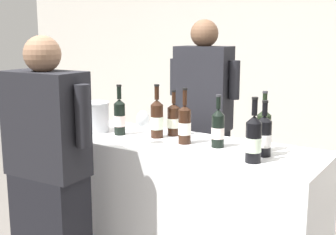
{
  "coord_description": "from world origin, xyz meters",
  "views": [
    {
      "loc": [
        1.61,
        -2.28,
        1.68
      ],
      "look_at": [
        0.11,
        0.0,
        1.15
      ],
      "focal_mm": 47.6,
      "sensor_mm": 36.0,
      "label": 1
    }
  ],
  "objects_px": {
    "wine_bottle_4": "(264,136)",
    "person_server": "(203,139)",
    "wine_bottle_3": "(218,128)",
    "wine_bottle_2": "(184,124)",
    "wine_bottle_7": "(120,117)",
    "person_guest": "(49,189)",
    "wine_glass": "(143,121)",
    "wine_bottle_1": "(174,120)",
    "ice_bucket": "(95,117)",
    "wine_bottle_5": "(42,110)",
    "wine_bottle_6": "(254,139)",
    "wine_bottle_8": "(156,119)",
    "wine_bottle_0": "(264,130)"
  },
  "relations": [
    {
      "from": "person_guest",
      "to": "wine_bottle_7",
      "type": "bearing_deg",
      "value": 89.35
    },
    {
      "from": "wine_bottle_7",
      "to": "ice_bucket",
      "type": "bearing_deg",
      "value": -175.14
    },
    {
      "from": "wine_glass",
      "to": "ice_bucket",
      "type": "xyz_separation_m",
      "value": [
        -0.48,
        0.1,
        -0.04
      ]
    },
    {
      "from": "wine_bottle_3",
      "to": "person_guest",
      "type": "distance_m",
      "value": 1.03
    },
    {
      "from": "wine_bottle_4",
      "to": "wine_glass",
      "type": "relative_size",
      "value": 1.49
    },
    {
      "from": "wine_bottle_4",
      "to": "person_server",
      "type": "xyz_separation_m",
      "value": [
        -0.73,
        0.63,
        -0.25
      ]
    },
    {
      "from": "wine_bottle_1",
      "to": "wine_bottle_6",
      "type": "xyz_separation_m",
      "value": [
        0.69,
        -0.3,
        0.02
      ]
    },
    {
      "from": "wine_bottle_4",
      "to": "person_server",
      "type": "height_order",
      "value": "person_server"
    },
    {
      "from": "wine_bottle_3",
      "to": "person_server",
      "type": "bearing_deg",
      "value": 125.5
    },
    {
      "from": "wine_bottle_7",
      "to": "wine_bottle_5",
      "type": "bearing_deg",
      "value": -170.89
    },
    {
      "from": "wine_bottle_3",
      "to": "wine_glass",
      "type": "distance_m",
      "value": 0.45
    },
    {
      "from": "wine_bottle_3",
      "to": "person_guest",
      "type": "height_order",
      "value": "person_guest"
    },
    {
      "from": "wine_bottle_2",
      "to": "wine_bottle_0",
      "type": "bearing_deg",
      "value": 12.39
    },
    {
      "from": "wine_bottle_1",
      "to": "ice_bucket",
      "type": "height_order",
      "value": "wine_bottle_1"
    },
    {
      "from": "wine_bottle_5",
      "to": "ice_bucket",
      "type": "height_order",
      "value": "wine_bottle_5"
    },
    {
      "from": "wine_bottle_7",
      "to": "ice_bucket",
      "type": "xyz_separation_m",
      "value": [
        -0.2,
        -0.02,
        -0.02
      ]
    },
    {
      "from": "wine_bottle_1",
      "to": "wine_glass",
      "type": "height_order",
      "value": "wine_bottle_1"
    },
    {
      "from": "wine_bottle_1",
      "to": "wine_bottle_3",
      "type": "xyz_separation_m",
      "value": [
        0.39,
        -0.12,
        0.01
      ]
    },
    {
      "from": "wine_bottle_2",
      "to": "wine_bottle_7",
      "type": "height_order",
      "value": "wine_bottle_2"
    },
    {
      "from": "wine_bottle_3",
      "to": "wine_bottle_8",
      "type": "bearing_deg",
      "value": 179.35
    },
    {
      "from": "wine_bottle_4",
      "to": "wine_bottle_2",
      "type": "bearing_deg",
      "value": -179.41
    },
    {
      "from": "wine_bottle_0",
      "to": "person_guest",
      "type": "bearing_deg",
      "value": -141.89
    },
    {
      "from": "wine_bottle_3",
      "to": "wine_bottle_1",
      "type": "bearing_deg",
      "value": 162.84
    },
    {
      "from": "person_guest",
      "to": "wine_bottle_3",
      "type": "bearing_deg",
      "value": 44.31
    },
    {
      "from": "person_server",
      "to": "wine_bottle_2",
      "type": "bearing_deg",
      "value": -71.09
    },
    {
      "from": "wine_glass",
      "to": "wine_bottle_6",
      "type": "bearing_deg",
      "value": 0.39
    },
    {
      "from": "wine_bottle_3",
      "to": "wine_glass",
      "type": "height_order",
      "value": "wine_bottle_3"
    },
    {
      "from": "wine_bottle_2",
      "to": "ice_bucket",
      "type": "height_order",
      "value": "wine_bottle_2"
    },
    {
      "from": "person_guest",
      "to": "wine_bottle_5",
      "type": "bearing_deg",
      "value": 140.49
    },
    {
      "from": "wine_bottle_4",
      "to": "person_server",
      "type": "relative_size",
      "value": 0.18
    },
    {
      "from": "wine_bottle_1",
      "to": "wine_bottle_2",
      "type": "relative_size",
      "value": 0.88
    },
    {
      "from": "wine_bottle_4",
      "to": "person_guest",
      "type": "distance_m",
      "value": 1.24
    },
    {
      "from": "wine_bottle_0",
      "to": "person_guest",
      "type": "relative_size",
      "value": 0.21
    },
    {
      "from": "wine_bottle_2",
      "to": "person_guest",
      "type": "xyz_separation_m",
      "value": [
        -0.49,
        -0.65,
        -0.31
      ]
    },
    {
      "from": "wine_bottle_4",
      "to": "person_server",
      "type": "distance_m",
      "value": 0.99
    },
    {
      "from": "wine_bottle_8",
      "to": "person_server",
      "type": "height_order",
      "value": "person_server"
    },
    {
      "from": "wine_glass",
      "to": "ice_bucket",
      "type": "bearing_deg",
      "value": 167.81
    },
    {
      "from": "wine_bottle_3",
      "to": "person_server",
      "type": "xyz_separation_m",
      "value": [
        -0.43,
        0.6,
        -0.25
      ]
    },
    {
      "from": "wine_bottle_7",
      "to": "wine_bottle_2",
      "type": "bearing_deg",
      "value": 3.34
    },
    {
      "from": "ice_bucket",
      "to": "wine_glass",
      "type": "bearing_deg",
      "value": -12.19
    },
    {
      "from": "wine_bottle_2",
      "to": "wine_glass",
      "type": "relative_size",
      "value": 1.65
    },
    {
      "from": "wine_bottle_0",
      "to": "wine_glass",
      "type": "relative_size",
      "value": 1.67
    },
    {
      "from": "wine_bottle_1",
      "to": "person_guest",
      "type": "relative_size",
      "value": 0.18
    },
    {
      "from": "wine_bottle_1",
      "to": "wine_bottle_8",
      "type": "xyz_separation_m",
      "value": [
        -0.06,
        -0.11,
        0.02
      ]
    },
    {
      "from": "wine_bottle_2",
      "to": "person_server",
      "type": "distance_m",
      "value": 0.72
    },
    {
      "from": "wine_bottle_5",
      "to": "wine_bottle_6",
      "type": "distance_m",
      "value": 1.63
    },
    {
      "from": "wine_glass",
      "to": "wine_bottle_1",
      "type": "bearing_deg",
      "value": 84.94
    },
    {
      "from": "wine_bottle_5",
      "to": "person_guest",
      "type": "distance_m",
      "value": 0.88
    },
    {
      "from": "wine_bottle_8",
      "to": "person_guest",
      "type": "bearing_deg",
      "value": -110.38
    },
    {
      "from": "wine_bottle_4",
      "to": "ice_bucket",
      "type": "relative_size",
      "value": 1.51
    }
  ]
}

